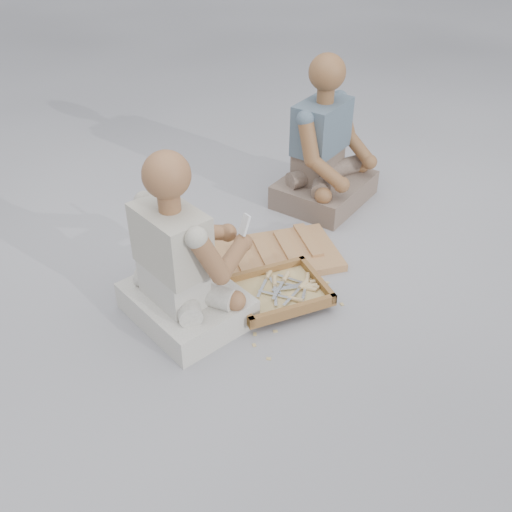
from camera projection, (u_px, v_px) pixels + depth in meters
ground at (295, 329)px, 2.58m from camera, size 60.00×60.00×0.00m
carved_panel at (278, 255)px, 3.02m from camera, size 0.72×0.58×0.04m
tool_tray at (278, 292)px, 2.70m from camera, size 0.49×0.42×0.06m
chisel_0 at (275, 284)px, 2.74m from camera, size 0.13×0.20×0.02m
chisel_1 at (267, 277)px, 2.78m from camera, size 0.18×0.16×0.02m
chisel_2 at (308, 284)px, 2.73m from camera, size 0.12×0.20×0.02m
chisel_3 at (307, 281)px, 2.76m from camera, size 0.17×0.17×0.02m
chisel_4 at (284, 279)px, 2.76m from camera, size 0.19×0.15×0.02m
chisel_5 at (305, 286)px, 2.72m from camera, size 0.21×0.10×0.02m
chisel_6 at (291, 298)px, 2.65m from camera, size 0.15×0.19×0.02m
chisel_7 at (305, 288)px, 2.72m from camera, size 0.15×0.18×0.02m
chisel_8 at (301, 287)px, 2.71m from camera, size 0.21×0.11×0.02m
chisel_9 at (312, 282)px, 2.75m from camera, size 0.22×0.08×0.02m
chisel_10 at (268, 274)px, 2.81m from camera, size 0.06×0.22×0.02m
wood_chip_0 at (272, 306)px, 2.71m from camera, size 0.02×0.02×0.00m
wood_chip_1 at (342, 304)px, 2.72m from camera, size 0.02×0.02×0.00m
wood_chip_2 at (249, 291)px, 2.81m from camera, size 0.02×0.02×0.00m
wood_chip_3 at (327, 283)px, 2.86m from camera, size 0.02×0.02×0.00m
wood_chip_4 at (275, 331)px, 2.57m from camera, size 0.02×0.02×0.00m
wood_chip_5 at (255, 334)px, 2.55m from camera, size 0.02×0.02×0.00m
wood_chip_6 at (269, 359)px, 2.43m from camera, size 0.02×0.02×0.00m
wood_chip_7 at (233, 263)px, 3.00m from camera, size 0.02×0.02×0.00m
wood_chip_8 at (254, 345)px, 2.49m from camera, size 0.02×0.02×0.00m
wood_chip_9 at (279, 273)px, 2.92m from camera, size 0.02×0.02×0.00m
wood_chip_10 at (257, 270)px, 2.94m from camera, size 0.02×0.02×0.00m
craftsman at (182, 266)px, 2.49m from camera, size 0.60×0.60×0.84m
companion at (325, 156)px, 3.38m from camera, size 0.70×0.64×0.89m
mobile_phone at (245, 225)px, 2.56m from camera, size 0.05×0.04×0.10m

